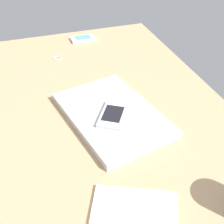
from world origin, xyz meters
TOP-DOWN VIEW (x-y plane):
  - desk_surface at (0.00, 0.00)cm, footprint 120.00×80.00cm
  - laptop_closed at (1.77, 4.92)cm, footprint 37.00×28.89cm
  - cell_phone_on_laptop at (3.96, 4.48)cm, footprint 12.80×11.30cm
  - cell_phone_on_desk at (-50.60, 9.71)cm, footprint 5.61×9.94cm
  - key_ring at (-37.88, -3.63)cm, footprint 3.08×3.08cm
  - notepad at (33.91, -1.35)cm, footprint 21.06×21.95cm

SIDE VIEW (x-z plane):
  - desk_surface at x=0.00cm, z-range 0.00..3.00cm
  - key_ring at x=-37.88cm, z-range 3.00..3.36cm
  - notepad at x=33.91cm, z-range 3.00..3.80cm
  - cell_phone_on_desk at x=-50.60cm, z-range 2.97..4.26cm
  - laptop_closed at x=1.77cm, z-range 3.00..5.17cm
  - cell_phone_on_laptop at x=3.96cm, z-range 5.13..6.27cm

